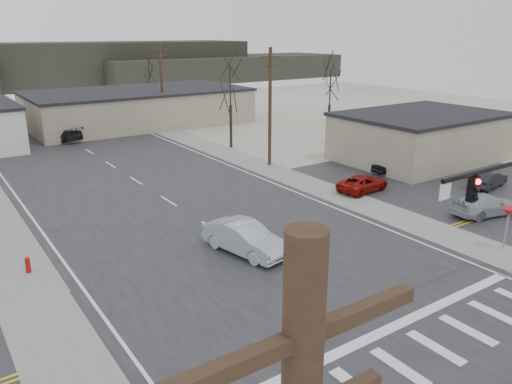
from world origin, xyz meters
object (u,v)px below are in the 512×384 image
(car_far_a, at_px, (61,133))
(car_far_b, at_px, (4,109))
(car_parked_dark_b, at_px, (488,179))
(sedan_crossing, at_px, (245,238))
(car_parked_dark_a, at_px, (390,165))
(car_parked_red, at_px, (363,183))
(car_parked_silver, at_px, (486,205))
(fire_hydrant, at_px, (28,265))

(car_far_a, height_order, car_far_b, car_far_a)
(car_far_a, xyz_separation_m, car_parked_dark_b, (21.95, -35.70, -0.22))
(sedan_crossing, xyz_separation_m, car_parked_dark_a, (18.58, 6.37, -0.22))
(car_parked_dark_a, bearing_deg, car_parked_dark_b, -160.94)
(car_far_b, xyz_separation_m, car_parked_dark_a, (21.21, -51.50, -0.13))
(car_parked_red, relative_size, car_parked_dark_a, 1.19)
(sedan_crossing, xyz_separation_m, car_parked_silver, (15.78, -3.88, -0.15))
(car_far_b, relative_size, car_parked_silver, 0.91)
(car_far_a, xyz_separation_m, car_far_b, (-2.06, 22.79, -0.11))
(car_far_b, relative_size, car_parked_dark_a, 1.19)
(fire_hydrant, bearing_deg, car_parked_silver, -17.06)
(car_parked_silver, bearing_deg, car_parked_dark_a, -3.59)
(fire_hydrant, relative_size, car_parked_silver, 0.19)
(car_parked_red, height_order, car_parked_dark_a, car_parked_dark_a)
(car_parked_dark_a, relative_size, car_parked_silver, 0.77)
(car_far_a, relative_size, car_parked_red, 1.35)
(car_parked_red, distance_m, car_parked_dark_b, 9.61)
(fire_hydrant, height_order, car_parked_dark_a, car_parked_dark_a)
(car_far_a, height_order, car_parked_dark_b, car_far_a)
(sedan_crossing, xyz_separation_m, car_parked_red, (12.98, 4.04, -0.24))
(car_far_a, bearing_deg, car_far_b, -100.72)
(car_parked_red, bearing_deg, car_far_a, 17.38)
(car_far_a, xyz_separation_m, car_parked_dark_a, (19.15, -28.71, -0.24))
(fire_hydrant, relative_size, car_parked_dark_a, 0.24)
(car_far_a, distance_m, car_parked_silver, 42.25)
(sedan_crossing, bearing_deg, car_far_a, 78.77)
(fire_hydrant, distance_m, car_far_b, 54.35)
(car_parked_dark_b, bearing_deg, car_parked_dark_a, 13.66)
(fire_hydrant, height_order, car_parked_silver, car_parked_silver)
(car_far_a, bearing_deg, fire_hydrant, 57.32)
(car_far_a, distance_m, car_parked_red, 33.86)
(car_far_b, xyz_separation_m, car_parked_red, (15.61, -53.83, -0.15))
(sedan_crossing, distance_m, car_parked_red, 13.60)
(fire_hydrant, distance_m, car_far_a, 32.45)
(car_parked_dark_a, bearing_deg, car_parked_silver, 161.95)
(car_far_b, height_order, car_parked_dark_a, car_far_b)
(car_parked_dark_a, bearing_deg, sedan_crossing, 106.14)
(car_parked_dark_b, height_order, car_parked_silver, car_parked_silver)
(car_parked_dark_a, bearing_deg, car_far_b, 19.62)
(car_far_a, relative_size, car_parked_dark_b, 1.50)
(sedan_crossing, height_order, car_far_a, car_far_a)
(fire_hydrant, bearing_deg, sedan_crossing, -21.98)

